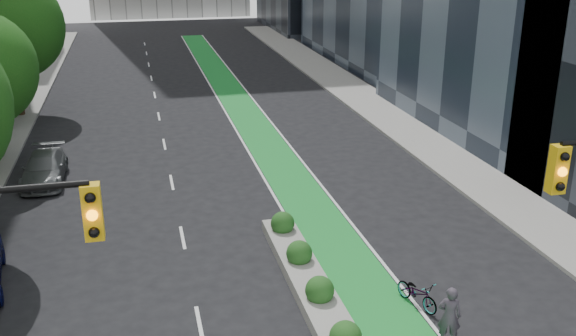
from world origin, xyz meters
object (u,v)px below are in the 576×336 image
median_planter (311,282)px  cyclist (449,316)px  parked_car_left_far (44,168)px  bicycle (417,293)px

median_planter → cyclist: (3.00, -3.61, 0.53)m
cyclist → parked_car_left_far: cyclist is taller
bicycle → parked_car_left_far: parked_car_left_far is taller
bicycle → cyclist: bearing=-109.7°
median_planter → parked_car_left_far: size_ratio=2.28×
bicycle → parked_car_left_far: size_ratio=0.38×
bicycle → cyclist: cyclist is taller
median_planter → cyclist: 4.73m
median_planter → parked_car_left_far: (-9.43, 12.51, 0.28)m
median_planter → parked_car_left_far: bearing=127.0°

